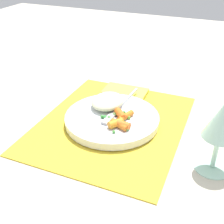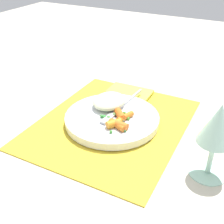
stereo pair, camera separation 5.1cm
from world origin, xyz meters
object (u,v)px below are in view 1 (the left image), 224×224
at_px(wine_glass, 222,122).
at_px(napkin, 125,91).
at_px(plate, 112,119).
at_px(fork, 118,108).
at_px(rice_mound, 108,101).
at_px(carrot_portion, 120,120).

height_order(wine_glass, napkin, wine_glass).
xyz_separation_m(plate, napkin, (-0.16, -0.03, -0.01)).
bearing_deg(plate, fork, 175.54).
bearing_deg(rice_mound, wine_glass, 68.60).
bearing_deg(fork, plate, -4.46).
bearing_deg(fork, napkin, -167.62).
xyz_separation_m(fork, wine_glass, (0.10, 0.25, 0.08)).
height_order(fork, napkin, fork).
bearing_deg(rice_mound, carrot_portion, 43.35).
distance_m(rice_mound, fork, 0.03).
xyz_separation_m(carrot_portion, fork, (-0.06, -0.03, -0.01)).
distance_m(rice_mound, wine_glass, 0.31).
xyz_separation_m(plate, wine_glass, (0.07, 0.25, 0.09)).
bearing_deg(napkin, plate, 8.96).
distance_m(carrot_portion, napkin, 0.20).
relative_size(rice_mound, fork, 0.47).
height_order(plate, carrot_portion, carrot_portion).
distance_m(carrot_portion, wine_glass, 0.24).
relative_size(plate, wine_glass, 1.48).
relative_size(plate, rice_mound, 2.41).
xyz_separation_m(rice_mound, napkin, (-0.12, 0.00, -0.03)).
relative_size(rice_mound, carrot_portion, 1.07).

